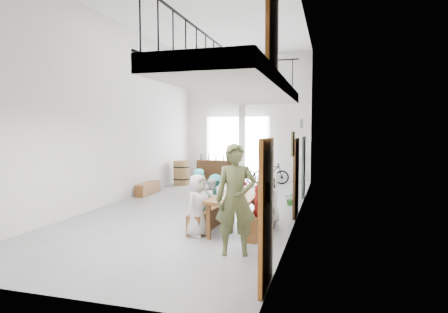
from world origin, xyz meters
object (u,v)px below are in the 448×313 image
(tasting_table, at_px, (238,198))
(oak_barrel, at_px, (181,173))
(side_bench, at_px, (148,188))
(bicycle_near, at_px, (241,173))
(bench_inner, at_px, (210,217))
(host_standing, at_px, (236,199))
(serving_counter, at_px, (216,170))

(tasting_table, height_order, oak_barrel, oak_barrel)
(side_bench, distance_m, bicycle_near, 4.43)
(side_bench, bearing_deg, bicycle_near, 56.54)
(bench_inner, distance_m, bicycle_near, 7.31)
(bench_inner, relative_size, oak_barrel, 1.93)
(side_bench, relative_size, oak_barrel, 1.47)
(tasting_table, relative_size, side_bench, 1.53)
(bench_inner, height_order, oak_barrel, oak_barrel)
(bicycle_near, bearing_deg, host_standing, -141.02)
(oak_barrel, xyz_separation_m, host_standing, (4.20, -7.66, 0.50))
(bicycle_near, bearing_deg, serving_counter, 99.12)
(serving_counter, relative_size, bicycle_near, 1.07)
(serving_counter, relative_size, host_standing, 0.86)
(tasting_table, relative_size, bench_inner, 1.16)
(oak_barrel, distance_m, bicycle_near, 2.54)
(tasting_table, xyz_separation_m, oak_barrel, (-3.84, 5.99, -0.22))
(bench_inner, xyz_separation_m, bicycle_near, (-0.97, 7.25, 0.20))
(host_standing, bearing_deg, bicycle_near, 87.81)
(bench_inner, xyz_separation_m, side_bench, (-3.41, 3.56, -0.02))
(side_bench, xyz_separation_m, oak_barrel, (0.25, 2.40, 0.29))
(host_standing, bearing_deg, bench_inner, 106.57)
(tasting_table, distance_m, bicycle_near, 7.47)
(serving_counter, distance_m, bicycle_near, 1.28)
(tasting_table, height_order, side_bench, tasting_table)
(side_bench, relative_size, bicycle_near, 0.91)
(side_bench, bearing_deg, bench_inner, -46.24)
(tasting_table, bearing_deg, side_bench, 139.44)
(tasting_table, bearing_deg, host_standing, -77.01)
(oak_barrel, bearing_deg, host_standing, -61.28)
(bench_inner, distance_m, side_bench, 4.92)
(oak_barrel, distance_m, serving_counter, 1.93)
(bench_inner, distance_m, serving_counter, 7.94)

